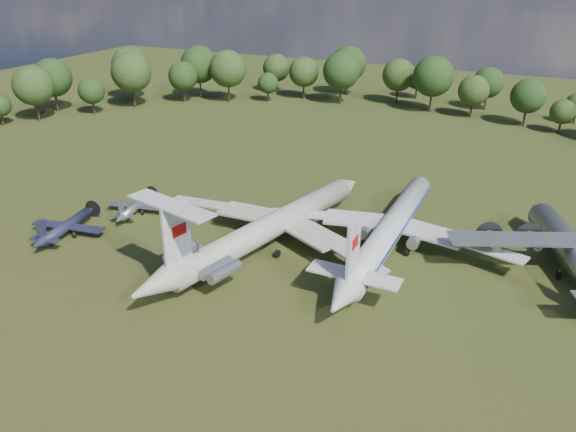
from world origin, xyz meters
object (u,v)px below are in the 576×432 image
at_px(small_prop_west, 66,229).
at_px(small_prop_northwest, 136,208).
at_px(il62_airliner, 270,231).
at_px(tu104_jet, 390,233).
at_px(person_on_il62, 198,246).

distance_m(small_prop_west, small_prop_northwest, 11.53).
bearing_deg(il62_airliner, small_prop_northwest, -168.93).
relative_size(small_prop_west, small_prop_northwest, 1.16).
relative_size(tu104_jet, person_on_il62, 30.89).
bearing_deg(small_prop_west, tu104_jet, 11.26).
bearing_deg(tu104_jet, small_prop_west, -159.59).
bearing_deg(il62_airliner, tu104_jet, 36.59).
distance_m(small_prop_west, person_on_il62, 26.44).
height_order(tu104_jet, person_on_il62, person_on_il62).
distance_m(tu104_jet, small_prop_northwest, 40.87).
distance_m(tu104_jet, person_on_il62, 27.65).
xyz_separation_m(small_prop_northwest, person_on_il62, (21.77, -14.13, 4.68)).
xyz_separation_m(il62_airliner, small_prop_west, (-28.89, -9.99, -1.30)).
bearing_deg(small_prop_west, person_on_il62, -16.85).
bearing_deg(small_prop_northwest, small_prop_west, -123.32).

